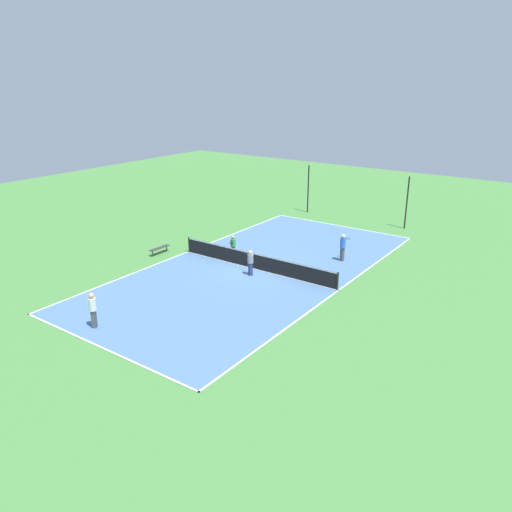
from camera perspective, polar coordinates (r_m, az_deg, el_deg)
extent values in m
plane|color=#47843D|center=(31.83, 0.00, -1.53)|extent=(80.00, 80.00, 0.00)
cube|color=#4C729E|center=(31.83, 0.00, -1.51)|extent=(11.77, 24.25, 0.02)
cube|color=white|center=(35.31, -7.75, 0.50)|extent=(0.10, 24.25, 0.00)
cube|color=white|center=(29.09, 9.44, -3.87)|extent=(0.10, 24.25, 0.00)
cube|color=white|center=(23.95, -17.22, -9.96)|extent=(11.77, 0.10, 0.00)
cube|color=white|center=(41.75, 9.64, 3.42)|extent=(11.77, 0.10, 0.00)
cube|color=white|center=(31.82, 0.00, -1.49)|extent=(11.77, 0.10, 0.00)
cylinder|color=black|center=(35.08, -7.67, 1.30)|extent=(0.10, 0.10, 1.08)
cylinder|color=black|center=(28.92, 9.32, -2.84)|extent=(0.10, 0.10, 1.08)
cube|color=black|center=(31.64, 0.00, -0.62)|extent=(11.47, 0.03, 1.03)
cube|color=white|center=(31.48, 0.00, 0.21)|extent=(11.47, 0.04, 0.06)
cube|color=#333338|center=(35.14, -10.97, 0.92)|extent=(0.36, 1.67, 0.04)
cylinder|color=#4C4C51|center=(34.77, -11.75, 0.27)|extent=(0.08, 0.08, 0.41)
cylinder|color=#4C4C51|center=(35.66, -10.16, 0.87)|extent=(0.08, 0.08, 0.41)
cube|color=#4C4C51|center=(25.65, -18.02, -6.84)|extent=(0.31, 0.32, 0.91)
cylinder|color=white|center=(25.33, -18.20, -5.27)|extent=(0.50, 0.50, 0.64)
sphere|color=tan|center=(25.15, -18.31, -4.32)|extent=(0.27, 0.27, 0.27)
cube|color=#4C4C51|center=(33.95, -2.62, 0.54)|extent=(0.29, 0.31, 0.75)
cylinder|color=green|center=(33.74, -2.63, 1.56)|extent=(0.48, 0.48, 0.52)
sphere|color=tan|center=(33.63, -2.64, 2.17)|extent=(0.22, 0.22, 0.22)
cylinder|color=#262626|center=(33.41, -2.75, 1.61)|extent=(0.15, 0.27, 0.03)
torus|color=black|center=(33.15, -2.86, 1.46)|extent=(0.41, 0.41, 0.02)
cube|color=navy|center=(30.70, -0.63, -1.49)|extent=(0.32, 0.30, 0.80)
cylinder|color=gray|center=(30.46, -0.64, -0.30)|extent=(0.49, 0.49, 0.56)
sphere|color=beige|center=(30.33, -0.64, 0.41)|extent=(0.24, 0.24, 0.24)
cylinder|color=#262626|center=(30.69, -0.89, 0.13)|extent=(0.26, 0.16, 0.03)
torus|color=black|center=(30.93, -1.10, 0.29)|extent=(0.41, 0.41, 0.02)
cube|color=#4C4C51|center=(33.59, 9.82, 0.21)|extent=(0.23, 0.27, 0.92)
cylinder|color=blue|center=(33.34, 9.90, 1.49)|extent=(0.40, 0.40, 0.65)
sphere|color=beige|center=(33.20, 9.94, 2.24)|extent=(0.28, 0.28, 0.28)
cylinder|color=#262626|center=(33.55, 10.21, 1.87)|extent=(0.06, 0.28, 0.03)
torus|color=black|center=(33.78, 10.46, 1.98)|extent=(0.34, 0.34, 0.02)
sphere|color=#CCE033|center=(31.14, 4.19, -1.96)|extent=(0.07, 0.07, 0.07)
sphere|color=#CCE033|center=(33.26, -6.01, -0.58)|extent=(0.07, 0.07, 0.07)
sphere|color=#CCE033|center=(32.40, 10.13, -1.35)|extent=(0.07, 0.07, 0.07)
cylinder|color=black|center=(45.31, 5.98, 7.61)|extent=(0.12, 0.12, 4.25)
cylinder|color=black|center=(41.76, 16.85, 5.83)|extent=(0.12, 0.12, 4.25)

